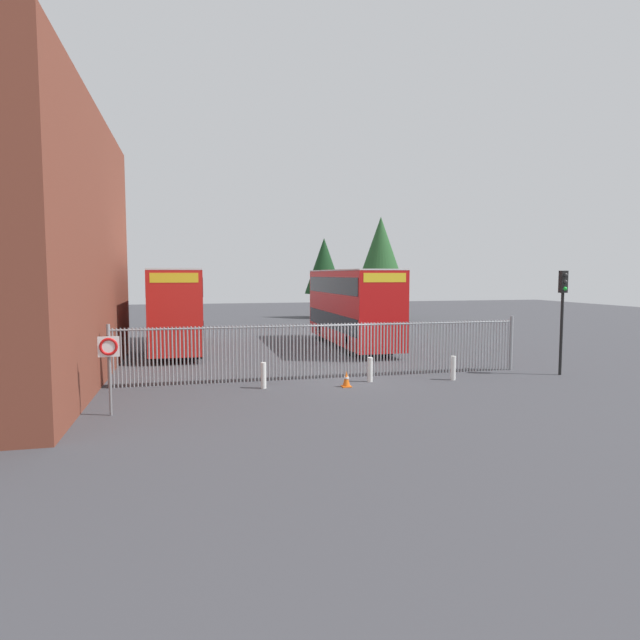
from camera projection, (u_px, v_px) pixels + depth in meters
name	position (u px, v px, depth m)	size (l,w,h in m)	color
ground_plane	(303.00, 350.00, 29.52)	(100.00, 100.00, 0.00)	#3D3D42
palisade_fence	(328.00, 349.00, 21.52)	(16.60, 0.14, 2.35)	gray
double_decker_bus_near_gate	(352.00, 305.00, 30.81)	(2.54, 10.81, 4.42)	red
double_decker_bus_behind_fence_left	(178.00, 306.00, 29.60)	(2.54, 10.81, 4.42)	red
bollard_near_left	(264.00, 375.00, 19.64)	(0.20, 0.20, 0.95)	silver
bollard_center_front	(370.00, 370.00, 20.84)	(0.20, 0.20, 0.95)	silver
bollard_near_right	(453.00, 368.00, 21.20)	(0.20, 0.20, 0.95)	silver
traffic_cone_by_gate	(346.00, 379.00, 19.90)	(0.34, 0.34, 0.59)	orange
speed_limit_sign_post	(109.00, 356.00, 15.71)	(0.60, 0.14, 2.40)	slate
traffic_light_kerbside	(563.00, 303.00, 22.07)	(0.28, 0.33, 4.30)	black
tree_tall_back	(381.00, 252.00, 49.44)	(4.52, 4.52, 9.42)	#4C3823
tree_short_side	(324.00, 266.00, 51.55)	(3.71, 3.71, 7.64)	#4C3823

